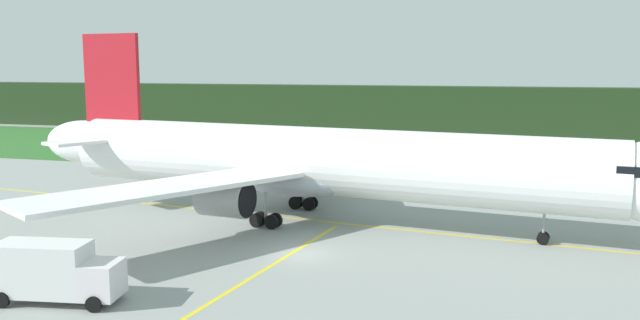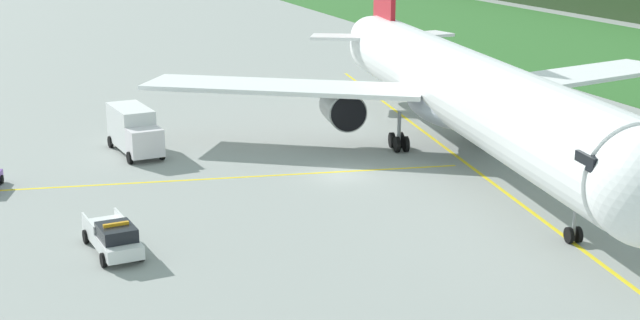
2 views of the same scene
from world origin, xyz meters
name	(u,v)px [view 2 (image 2 of 2)]	position (x,y,z in m)	size (l,w,h in m)	color
ground	(341,175)	(0.00, 0.00, 0.00)	(320.00, 320.00, 0.00)	gray
taxiway_centerline_main	(460,158)	(-1.39, 9.85, 0.00)	(76.12, 0.30, 0.01)	yellow
taxiway_centerline_spur	(195,180)	(-2.15, -9.81, 0.00)	(37.25, 0.30, 0.01)	yellow
airliner	(460,89)	(-1.96, 9.92, 5.09)	(58.29, 45.90, 16.21)	white
ops_pickup_truck	(113,237)	(10.06, -16.51, 0.90)	(5.94, 2.85, 1.94)	silver
catering_truck	(134,130)	(-10.70, -12.73, 1.82)	(7.37, 3.58, 3.60)	silver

